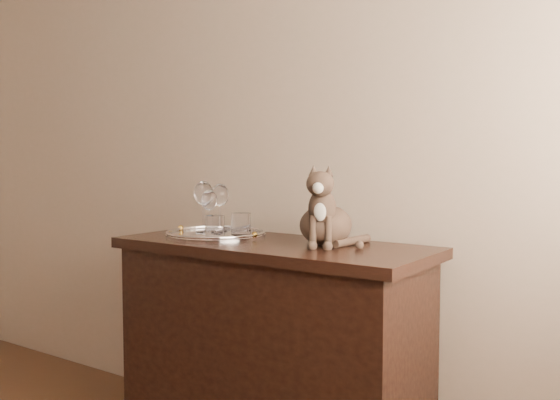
% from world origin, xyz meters
% --- Properties ---
extents(wall_back, '(4.00, 0.10, 2.70)m').
position_xyz_m(wall_back, '(0.00, 2.25, 1.35)').
color(wall_back, '#C4AC93').
rests_on(wall_back, ground).
extents(sideboard, '(1.20, 0.50, 0.85)m').
position_xyz_m(sideboard, '(0.60, 1.94, 0.42)').
color(sideboard, black).
rests_on(sideboard, ground).
extents(tray, '(0.40, 0.40, 0.01)m').
position_xyz_m(tray, '(0.30, 1.97, 0.85)').
color(tray, white).
rests_on(tray, sideboard).
extents(wine_glass_b, '(0.07, 0.07, 0.20)m').
position_xyz_m(wine_glass_b, '(0.26, 2.04, 0.96)').
color(wine_glass_b, white).
rests_on(wine_glass_b, tray).
extents(wine_glass_c, '(0.08, 0.08, 0.21)m').
position_xyz_m(wine_glass_c, '(0.23, 1.98, 0.96)').
color(wine_glass_c, white).
rests_on(wine_glass_c, tray).
extents(wine_glass_d, '(0.07, 0.07, 0.17)m').
position_xyz_m(wine_glass_d, '(0.26, 1.98, 0.94)').
color(wine_glass_d, white).
rests_on(wine_glass_d, tray).
extents(tumbler_a, '(0.07, 0.07, 0.08)m').
position_xyz_m(tumbler_a, '(0.37, 1.89, 0.90)').
color(tumbler_a, silver).
rests_on(tumbler_a, tray).
extents(tumbler_c, '(0.08, 0.08, 0.09)m').
position_xyz_m(tumbler_c, '(0.41, 1.99, 0.90)').
color(tumbler_c, silver).
rests_on(tumbler_c, tray).
extents(cat, '(0.36, 0.35, 0.29)m').
position_xyz_m(cat, '(0.80, 1.99, 0.99)').
color(cat, '#4E3A2E').
rests_on(cat, sideboard).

